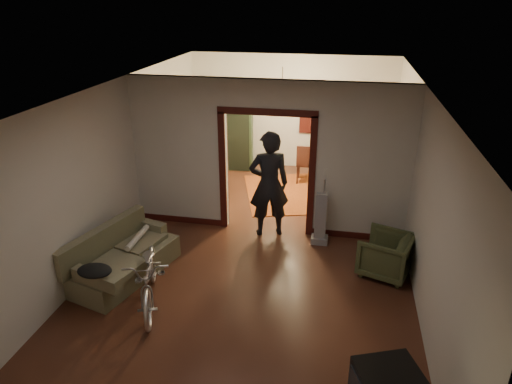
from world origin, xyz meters
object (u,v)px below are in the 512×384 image
(bicycle, at_px, (150,276))
(armchair, at_px, (385,255))
(desk, at_px, (336,164))
(sofa, at_px, (124,253))
(locker, at_px, (235,134))
(person, at_px, (269,184))

(bicycle, bearing_deg, armchair, 2.81)
(bicycle, height_order, desk, bicycle)
(bicycle, bearing_deg, desk, 45.44)
(sofa, distance_m, locker, 5.15)
(bicycle, bearing_deg, person, 41.23)
(armchair, height_order, locker, locker)
(bicycle, xyz_separation_m, person, (1.30, 2.36, 0.54))
(bicycle, xyz_separation_m, desk, (2.43, 5.31, -0.05))
(sofa, distance_m, desk, 5.68)
(desk, bearing_deg, person, -96.60)
(desk, bearing_deg, locker, -173.10)
(sofa, distance_m, person, 2.73)
(person, relative_size, locker, 1.12)
(sofa, relative_size, armchair, 2.37)
(locker, relative_size, desk, 1.64)
(sofa, xyz_separation_m, armchair, (3.99, 0.84, -0.07))
(locker, bearing_deg, bicycle, -95.24)
(sofa, relative_size, locker, 1.02)
(desk, bearing_deg, bicycle, -100.19)
(sofa, xyz_separation_m, desk, (3.10, 4.76, -0.01))
(sofa, bearing_deg, armchair, 27.88)
(locker, distance_m, desk, 2.62)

